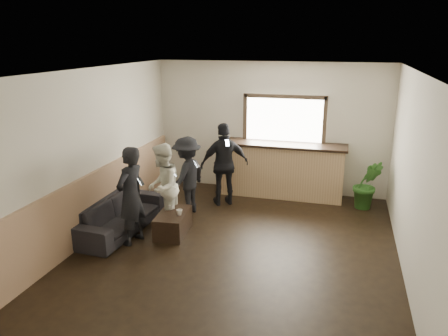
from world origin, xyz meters
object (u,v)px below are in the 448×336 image
(person_c, at_px, (187,176))
(cup_b, at_px, (179,212))
(coffee_table, at_px, (173,223))
(potted_plant, at_px, (367,184))
(bar_counter, at_px, (281,166))
(cup_a, at_px, (171,207))
(person_b, at_px, (163,187))
(sofa, at_px, (119,214))
(person_d, at_px, (225,164))
(person_a, at_px, (131,196))

(person_c, bearing_deg, cup_b, 25.94)
(coffee_table, xyz_separation_m, person_c, (-0.08, 0.95, 0.56))
(potted_plant, bearing_deg, bar_counter, 169.67)
(bar_counter, xyz_separation_m, cup_a, (-1.58, -2.30, -0.22))
(person_c, bearing_deg, coffee_table, 18.09)
(person_b, height_order, person_c, person_b)
(cup_a, relative_size, cup_b, 1.07)
(sofa, bearing_deg, cup_a, -70.10)
(cup_a, bearing_deg, coffee_table, -56.14)
(person_b, distance_m, person_d, 1.60)
(potted_plant, bearing_deg, person_b, -151.25)
(potted_plant, bearing_deg, person_d, -169.66)
(cup_b, height_order, person_b, person_b)
(cup_a, distance_m, person_b, 0.39)
(sofa, height_order, potted_plant, potted_plant)
(potted_plant, relative_size, person_a, 0.61)
(potted_plant, bearing_deg, cup_a, -149.29)
(sofa, relative_size, potted_plant, 2.01)
(person_a, bearing_deg, cup_a, 157.88)
(cup_a, distance_m, person_c, 0.89)
(cup_a, distance_m, person_d, 1.63)
(person_a, bearing_deg, person_d, 166.76)
(cup_a, height_order, cup_b, cup_b)
(cup_b, height_order, person_d, person_d)
(coffee_table, bearing_deg, person_c, 94.65)
(potted_plant, distance_m, person_a, 4.59)
(cup_a, height_order, person_d, person_d)
(cup_a, xyz_separation_m, person_a, (-0.42, -0.63, 0.39))
(sofa, xyz_separation_m, potted_plant, (4.21, 2.24, 0.21))
(sofa, distance_m, potted_plant, 4.77)
(bar_counter, bearing_deg, cup_b, -118.36)
(cup_b, bearing_deg, bar_counter, 61.64)
(bar_counter, height_order, sofa, bar_counter)
(bar_counter, xyz_separation_m, potted_plant, (1.76, -0.32, -0.14))
(person_b, bearing_deg, coffee_table, 44.45)
(cup_b, bearing_deg, sofa, -176.72)
(person_a, xyz_separation_m, person_d, (0.99, 2.10, 0.02))
(coffee_table, relative_size, potted_plant, 0.85)
(cup_a, height_order, potted_plant, potted_plant)
(cup_a, distance_m, person_a, 0.85)
(person_c, bearing_deg, potted_plant, 122.64)
(person_b, bearing_deg, person_a, -29.86)
(person_c, bearing_deg, person_b, 0.59)
(cup_b, relative_size, person_d, 0.06)
(potted_plant, distance_m, person_c, 3.54)
(bar_counter, distance_m, potted_plant, 1.79)
(person_c, distance_m, person_d, 0.86)
(person_b, bearing_deg, bar_counter, 132.66)
(coffee_table, height_order, person_b, person_b)
(person_c, bearing_deg, sofa, -25.82)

